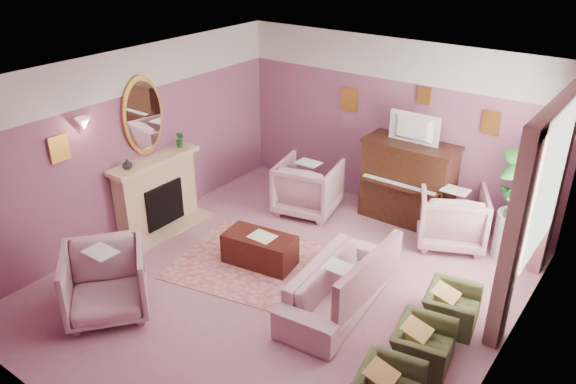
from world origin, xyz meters
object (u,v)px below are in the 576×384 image
Objects in this scene: television at (412,127)px; side_table at (513,236)px; floral_armchair_front at (105,279)px; floral_armchair_left at (308,184)px; sofa at (339,279)px; floral_armchair_right at (452,214)px; coffee_table at (260,250)px; piano at (408,183)px; olive_chair_c at (424,340)px; olive_chair_d at (452,302)px.

television is 2.13m from side_table.
floral_armchair_front is 1.41× the size of side_table.
floral_armchair_left is at bearing -169.97° from side_table.
sofa is 2.36m from floral_armchair_right.
floral_armchair_left is at bearing 101.65° from coffee_table.
television is at bearing -90.00° from piano.
coffee_table is (-1.08, -2.36, -1.38)m from television.
piano is 0.70× the size of sofa.
olive_chair_c is (0.73, -2.61, -0.19)m from floral_armchair_right.
olive_chair_d is at bearing 90.00° from olive_chair_c.
coffee_table is 1.02× the size of floral_armchair_front.
floral_armchair_left is at bearing -153.96° from piano.
sofa is 2.84× the size of side_table.
sofa is 2.81m from side_table.
coffee_table is at bearing 169.85° from olive_chair_c.
television reaches higher than sofa.
olive_chair_c is at bearing -74.36° from floral_armchair_right.
floral_armchair_right is 2.72m from olive_chair_c.
sofa is 2.86m from floral_armchair_front.
side_table is (0.86, 0.14, -0.14)m from floral_armchair_right.
floral_armchair_left reaches higher than coffee_table.
olive_chair_c is at bearing -61.12° from piano.
side_table is at bearing 60.14° from sofa.
side_table is at bearing 10.03° from floral_armchair_left.
piano is at bearing 161.98° from floral_armchair_right.
floral_armchair_front is (-1.89, -4.33, -1.11)m from television.
floral_armchair_front reaches higher than olive_chair_c.
sofa is at bearing -158.11° from olive_chair_d.
sofa is at bearing 166.27° from olive_chair_c.
piano is 1.42× the size of floral_armchair_left.
floral_armchair_left is (-1.76, 1.88, 0.09)m from sofa.
floral_armchair_front is at bearing -123.95° from floral_armchair_right.
floral_armchair_front is 1.42× the size of olive_chair_d.
floral_armchair_right reaches higher than olive_chair_d.
floral_armchair_left is at bearing -155.59° from television.
piano reaches higher than floral_armchair_right.
floral_armchair_left reaches higher than sofa.
television is 1.14× the size of side_table.
coffee_table is 1.02× the size of floral_armchair_left.
coffee_table is 1.44× the size of olive_chair_d.
floral_armchair_left is (-1.43, -0.65, -1.11)m from television.
coffee_table is at bearing -114.08° from piano.
television is at bearing 97.32° from sofa.
sofa is at bearing -119.86° from side_table.
television is 3.51m from olive_chair_c.
floral_armchair_right is (1.94, 2.13, 0.27)m from coffee_table.
piano is 1.76m from side_table.
floral_armchair_left is 3.21m from side_table.
olive_chair_c is (1.59, -2.89, -0.35)m from piano.
floral_armchair_left is at bearing 82.83° from floral_armchair_front.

